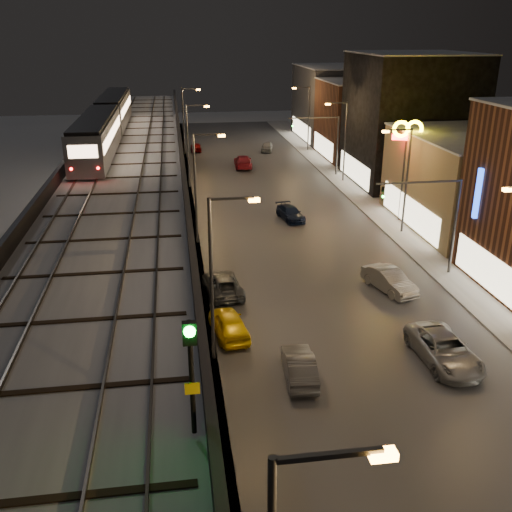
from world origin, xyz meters
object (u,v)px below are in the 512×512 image
car_near_white (299,367)px  car_onc_dark (444,350)px  car_taxi (229,324)px  car_mid_silver (223,285)px  car_onc_red (267,147)px  car_far_white (196,147)px  car_onc_white (290,214)px  car_mid_dark (243,162)px  car_onc_silver (389,281)px  rail_signal (191,356)px  subway_train (107,121)px

car_near_white → car_onc_dark: bearing=-173.4°
car_onc_dark → car_taxi: bearing=156.1°
car_mid_silver → car_onc_red: bearing=-109.3°
car_far_white → car_onc_white: bearing=102.2°
car_mid_dark → car_onc_white: size_ratio=1.24×
car_taxi → car_onc_silver: car_onc_silver is taller
car_far_white → car_near_white: bearing=92.3°
car_onc_dark → car_onc_red: bearing=88.6°
car_taxi → car_near_white: 5.72m
car_onc_dark → car_onc_red: size_ratio=1.42×
rail_signal → subway_train: bearing=98.1°
car_onc_dark → car_onc_silver: bearing=86.2°
subway_train → car_near_white: size_ratio=7.96×
car_near_white → car_mid_dark: (2.95, 47.03, 0.07)m
subway_train → car_far_white: bearing=69.3°
car_mid_dark → car_onc_white: (1.73, -21.73, -0.15)m
car_onc_red → car_taxi: bearing=-88.8°
car_taxi → car_onc_white: size_ratio=1.03×
subway_train → car_far_white: subway_train is taller
car_far_white → car_onc_red: bearing=171.6°
car_onc_dark → rail_signal: bearing=-139.7°
subway_train → car_onc_dark: 39.10m
car_mid_dark → car_onc_silver: (5.26, -37.75, -0.01)m
car_near_white → car_onc_red: size_ratio=1.10×
car_taxi → car_mid_silver: 5.58m
car_far_white → car_onc_white: size_ratio=0.86×
car_mid_silver → car_onc_red: car_mid_silver is taller
car_mid_dark → car_onc_dark: car_mid_dark is taller
car_near_white → car_mid_silver: (-2.95, 10.39, -0.02)m
car_taxi → car_onc_dark: size_ratio=0.79×
car_far_white → car_taxi: bearing=89.2°
car_taxi → car_onc_red: 52.96m
car_near_white → car_far_white: 58.20m
car_onc_dark → car_mid_silver: bearing=135.4°
subway_train → car_mid_dark: (14.89, 13.82, -7.48)m
car_mid_silver → car_onc_white: bearing=-123.5°
rail_signal → car_near_white: size_ratio=0.80×
car_onc_silver → car_far_white: bearing=85.6°
car_onc_dark → car_onc_white: size_ratio=1.30×
car_onc_silver → car_onc_white: car_onc_silver is taller
subway_train → car_mid_silver: (8.99, -22.81, -7.57)m
car_onc_dark → car_onc_red: car_onc_dark is taller
car_onc_dark → car_onc_white: (-3.19, 24.96, -0.15)m
subway_train → car_taxi: 30.67m
car_onc_white → subway_train: bearing=144.2°
car_near_white → car_far_white: bearing=-83.4°
rail_signal → car_near_white: 15.41m
rail_signal → car_near_white: (5.54, 11.73, -8.32)m
car_near_white → car_onc_white: bearing=-96.3°
car_mid_dark → car_near_white: bearing=89.8°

